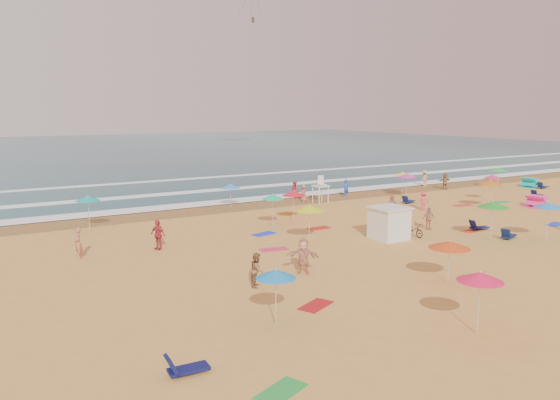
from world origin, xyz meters
TOP-DOWN VIEW (x-y plane):
  - ground at (0.00, 0.00)m, footprint 220.00×220.00m
  - ocean at (0.00, 84.00)m, footprint 220.00×140.00m
  - wet_sand at (0.00, 12.50)m, footprint 220.00×220.00m
  - surf_foam at (0.00, 21.32)m, footprint 200.00×18.70m
  - cabana at (0.17, -3.08)m, footprint 2.00×2.00m
  - cabana_roof at (0.17, -3.08)m, footprint 2.20×2.20m
  - bicycle at (2.07, -3.38)m, footprint 0.62×1.71m
  - lifeguard_stand at (4.25, 10.44)m, footprint 1.20×1.20m
  - beach_umbrellas at (5.41, -0.51)m, footprint 43.64×30.28m
  - loungers at (7.30, -3.22)m, footprint 58.25×20.71m
  - towels at (0.97, -2.19)m, footprint 36.23×25.13m
  - popup_tents at (24.20, 3.17)m, footprint 12.57×9.70m
  - beachgoers at (1.26, 3.49)m, footprint 47.81×26.62m

SIDE VIEW (x-z plane):
  - ground at x=0.00m, z-range 0.00..0.00m
  - ocean at x=0.00m, z-range -0.09..0.09m
  - wet_sand at x=0.00m, z-range 0.01..0.01m
  - towels at x=0.97m, z-range 0.00..0.03m
  - surf_foam at x=0.00m, z-range 0.08..0.12m
  - loungers at x=7.30m, z-range 0.00..0.34m
  - bicycle at x=2.07m, z-range 0.00..0.89m
  - popup_tents at x=24.20m, z-range 0.00..1.20m
  - beachgoers at x=1.26m, z-range -0.23..1.91m
  - cabana at x=0.17m, z-range 0.00..2.00m
  - lifeguard_stand at x=4.25m, z-range 0.00..2.10m
  - cabana_roof at x=0.17m, z-range 2.00..2.12m
  - beach_umbrellas at x=5.41m, z-range 1.77..2.59m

